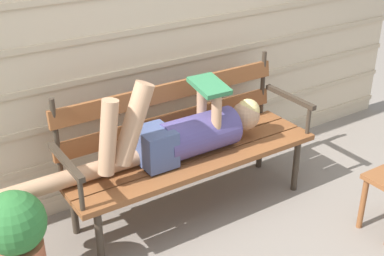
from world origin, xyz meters
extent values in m
plane|color=gray|center=(0.00, 0.00, 0.00)|extent=(12.00, 12.00, 0.00)
cube|color=beige|center=(0.00, 0.59, 1.13)|extent=(4.64, 0.06, 2.26)
cube|color=#C1AD8E|center=(0.00, 0.55, 0.13)|extent=(4.64, 0.02, 0.04)
cube|color=#C1AD8E|center=(0.00, 0.55, 0.38)|extent=(4.64, 0.02, 0.04)
cube|color=#C1AD8E|center=(0.00, 0.55, 0.63)|extent=(4.64, 0.02, 0.04)
cube|color=#C1AD8E|center=(0.00, 0.55, 0.88)|extent=(4.64, 0.02, 0.04)
cube|color=#C1AD8E|center=(0.00, 0.55, 1.13)|extent=(4.64, 0.02, 0.04)
cube|color=brown|center=(0.00, -0.06, 0.41)|extent=(1.68, 0.15, 0.04)
cube|color=brown|center=(0.00, 0.10, 0.41)|extent=(1.68, 0.15, 0.04)
cube|color=brown|center=(0.00, 0.27, 0.41)|extent=(1.68, 0.15, 0.04)
cube|color=brown|center=(0.00, 0.35, 0.55)|extent=(1.61, 0.05, 0.11)
cube|color=brown|center=(0.00, 0.35, 0.77)|extent=(1.61, 0.05, 0.11)
cylinder|color=#382D23|center=(-0.77, 0.35, 0.66)|extent=(0.03, 0.03, 0.47)
cylinder|color=#382D23|center=(0.77, 0.35, 0.66)|extent=(0.03, 0.03, 0.47)
cylinder|color=#382D23|center=(-0.74, -0.09, 0.20)|extent=(0.04, 0.04, 0.39)
cylinder|color=#382D23|center=(0.74, -0.09, 0.20)|extent=(0.04, 0.04, 0.39)
cylinder|color=#382D23|center=(-0.74, 0.30, 0.20)|extent=(0.04, 0.04, 0.39)
cylinder|color=#382D23|center=(0.74, 0.30, 0.20)|extent=(0.04, 0.04, 0.39)
cube|color=#382D23|center=(-0.81, 0.10, 0.63)|extent=(0.04, 0.47, 0.03)
cylinder|color=#382D23|center=(-0.81, -0.09, 0.53)|extent=(0.03, 0.03, 0.20)
cube|color=#382D23|center=(0.81, 0.10, 0.63)|extent=(0.04, 0.47, 0.03)
cylinder|color=#382D23|center=(0.81, -0.09, 0.53)|extent=(0.03, 0.03, 0.20)
cylinder|color=#514784|center=(0.05, 0.10, 0.55)|extent=(0.50, 0.25, 0.25)
cube|color=#475684|center=(-0.26, 0.10, 0.55)|extent=(0.20, 0.24, 0.23)
sphere|color=tan|center=(0.42, 0.10, 0.58)|extent=(0.19, 0.19, 0.19)
sphere|color=#E0C67A|center=(0.44, 0.10, 0.62)|extent=(0.16, 0.16, 0.16)
cylinder|color=tan|center=(-0.43, 0.04, 0.77)|extent=(0.28, 0.11, 0.48)
cylinder|color=tan|center=(-0.58, 0.04, 0.73)|extent=(0.15, 0.09, 0.44)
cylinder|color=tan|center=(-0.77, 0.16, 0.48)|extent=(0.87, 0.10, 0.10)
cylinder|color=tan|center=(0.13, 0.02, 0.70)|extent=(0.06, 0.06, 0.29)
cylinder|color=tan|center=(0.13, 0.18, 0.70)|extent=(0.06, 0.06, 0.29)
cube|color=#337A4C|center=(0.13, 0.10, 0.86)|extent=(0.19, 0.26, 0.07)
cylinder|color=brown|center=(0.78, -0.64, 0.18)|extent=(0.04, 0.04, 0.36)
sphere|color=#2D7033|center=(-1.16, -0.04, 0.45)|extent=(0.33, 0.33, 0.33)
camera|label=1|loc=(-1.56, -2.27, 2.00)|focal=48.02mm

